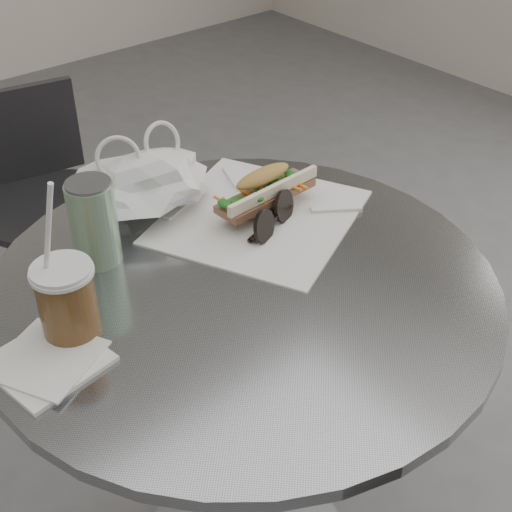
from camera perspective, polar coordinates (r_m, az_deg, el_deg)
cafe_table at (r=1.24m, az=-0.98°, el=-12.02°), size 0.76×0.76×0.74m
chair_far at (r=1.97m, az=-15.77°, el=1.33°), size 0.36×0.39×0.69m
sandwich_paper at (r=1.19m, az=0.23°, el=3.18°), size 0.41×0.40×0.00m
banh_mi at (r=1.19m, az=0.70°, el=5.15°), size 0.23×0.10×0.08m
iced_coffee at (r=0.96m, az=-14.89°, el=-3.46°), size 0.08×0.08×0.24m
sunglasses at (r=1.15m, az=1.34°, el=3.03°), size 0.12×0.07×0.06m
plastic_bag at (r=1.20m, az=-8.49°, el=5.71°), size 0.24×0.20×0.10m
napkin_stack at (r=0.96m, az=-16.34°, el=-8.03°), size 0.16×0.16×0.01m
drink_can at (r=1.08m, az=-12.85°, el=2.65°), size 0.07×0.07×0.14m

